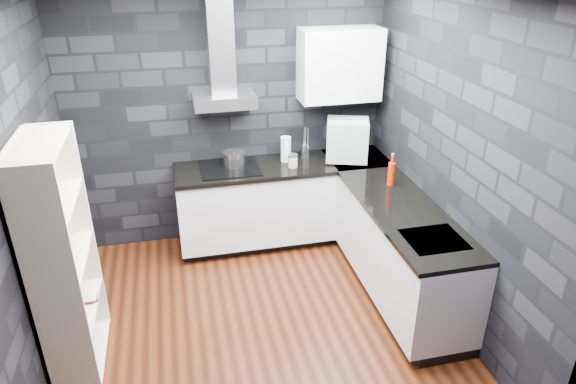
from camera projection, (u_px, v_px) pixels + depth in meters
name	position (u px, v px, depth m)	size (l,w,h in m)	color
ground	(260.00, 323.00, 4.39)	(3.20, 3.20, 0.00)	#441C0D
wall_back	(228.00, 115.00, 5.22)	(3.20, 0.05, 2.70)	black
wall_front	(316.00, 323.00, 2.38)	(3.20, 0.05, 2.70)	black
wall_left	(19.00, 203.00, 3.47)	(0.05, 3.20, 2.70)	black
wall_right	(455.00, 161.00, 4.13)	(0.05, 3.20, 2.70)	black
toekick_back	(283.00, 233.00, 5.65)	(2.18, 0.50, 0.10)	black
toekick_right	(401.00, 290.00, 4.73)	(0.50, 1.78, 0.10)	black
counter_back_cab	(284.00, 200.00, 5.42)	(2.20, 0.60, 0.76)	white
counter_right_cab	(401.00, 251.00, 4.54)	(0.60, 1.80, 0.76)	white
counter_back_top	(284.00, 166.00, 5.24)	(2.20, 0.62, 0.04)	black
counter_right_top	(405.00, 211.00, 4.36)	(0.62, 1.80, 0.04)	black
counter_corner_top	(357.00, 159.00, 5.41)	(0.62, 0.62, 0.04)	black
hood_body	(225.00, 101.00, 4.95)	(0.60, 0.34, 0.12)	#A6A6AA
hood_chimney	(221.00, 45.00, 4.79)	(0.24, 0.20, 0.90)	#A6A6AA
upper_cabinet	(340.00, 65.00, 5.05)	(0.80, 0.35, 0.70)	white
cooktop	(230.00, 168.00, 5.12)	(0.58, 0.50, 0.01)	black
sink_rim	(434.00, 240.00, 3.92)	(0.44, 0.40, 0.01)	#A6A6AA
pot	(234.00, 159.00, 5.16)	(0.21, 0.21, 0.13)	silver
glass_vase	(286.00, 149.00, 5.25)	(0.11, 0.11, 0.26)	silver
storage_jar	(293.00, 161.00, 5.14)	(0.10, 0.10, 0.12)	tan
utensil_crock	(305.00, 151.00, 5.39)	(0.09, 0.09, 0.12)	silver
appliance_garage	(347.00, 140.00, 5.22)	(0.41, 0.32, 0.41)	#A2A6AA
red_bottle	(391.00, 174.00, 4.74)	(0.06, 0.06, 0.22)	#B31F00
bookshelf	(63.00, 261.00, 3.65)	(0.34, 0.80, 1.80)	beige
fruit_bowl	(59.00, 267.00, 3.52)	(0.20, 0.20, 0.05)	white
book_red	(73.00, 287.00, 3.91)	(0.16, 0.02, 0.22)	maroon
book_second	(74.00, 283.00, 3.93)	(0.17, 0.02, 0.23)	#B2B2B2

